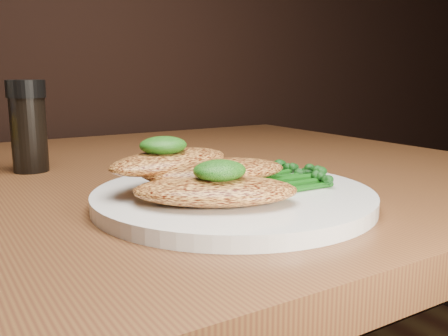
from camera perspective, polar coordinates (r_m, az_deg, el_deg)
plate at (r=0.50m, az=1.09°, el=-3.37°), size 0.28×0.28×0.01m
chicken_front at (r=0.45m, az=-1.01°, el=-2.59°), size 0.17×0.14×0.02m
chicken_mid at (r=0.49m, az=-1.09°, el=-0.32°), size 0.16×0.10×0.02m
chicken_back at (r=0.50m, az=-6.15°, el=0.78°), size 0.16×0.11×0.02m
pesto_front at (r=0.44m, az=-0.51°, el=-0.29°), size 0.06×0.06×0.02m
pesto_back at (r=0.50m, az=-7.00°, el=2.59°), size 0.05×0.05×0.02m
broccolini_bundle at (r=0.52m, az=5.42°, el=-0.92°), size 0.15×0.12×0.02m
pepper_grinder at (r=0.70m, az=-21.55°, el=4.47°), size 0.06×0.06×0.12m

